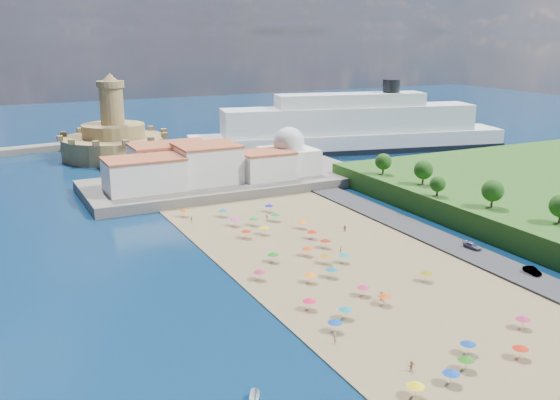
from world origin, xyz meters
TOP-DOWN VIEW (x-y plane):
  - ground at (0.00, 0.00)m, footprint 700.00×700.00m
  - terrace at (10.00, 73.00)m, footprint 90.00×36.00m
  - jetty at (-12.00, 108.00)m, footprint 18.00×70.00m
  - waterfront_buildings at (-3.05, 73.64)m, footprint 57.00×29.00m
  - domed_building at (30.00, 71.00)m, footprint 16.00×16.00m
  - fortress at (-12.00, 138.00)m, footprint 40.00×40.00m
  - cruise_ship at (77.08, 107.89)m, footprint 132.71×47.00m
  - beach_parasols at (-0.53, -12.04)m, footprint 33.26×113.22m
  - beachgoers at (-0.89, -7.32)m, footprint 36.51×95.82m
  - parked_cars at (36.00, -21.85)m, footprint 2.35×35.78m
  - hillside_trees at (49.41, -8.36)m, footprint 15.38×110.07m

SIDE VIEW (x-z plane):
  - ground at x=0.00m, z-range 0.00..0.00m
  - beachgoers at x=-0.89m, z-range 0.16..2.04m
  - jetty at x=-12.00m, z-range 0.00..2.40m
  - parked_cars at x=36.00m, z-range 0.69..2.03m
  - terrace at x=10.00m, z-range 0.00..3.00m
  - beach_parasols at x=-0.53m, z-range 1.05..3.25m
  - fortress at x=-12.00m, z-range -9.52..22.88m
  - waterfront_buildings at x=-3.05m, z-range 2.38..13.38m
  - cruise_ship at x=77.08m, z-range -5.86..22.86m
  - domed_building at x=30.00m, z-range 1.47..16.47m
  - hillside_trees at x=49.41m, z-range 6.51..13.39m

